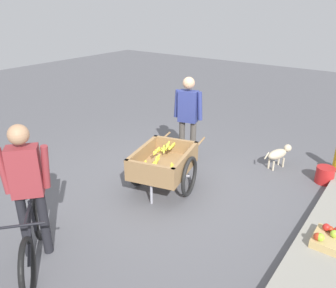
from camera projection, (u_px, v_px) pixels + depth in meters
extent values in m
plane|color=#56565B|center=(171.00, 183.00, 5.81)|extent=(24.00, 24.00, 0.00)
cube|color=#937047|center=(163.00, 167.00, 5.47)|extent=(1.26, 1.04, 0.10)
cube|color=#937047|center=(149.00, 171.00, 4.96)|extent=(0.25, 0.79, 0.24)
cube|color=#937047|center=(175.00, 145.00, 5.85)|extent=(0.25, 0.79, 0.24)
cube|color=#937047|center=(185.00, 161.00, 5.28)|extent=(1.08, 0.32, 0.24)
cube|color=#937047|center=(142.00, 154.00, 5.54)|extent=(1.08, 0.32, 0.24)
torus|color=black|center=(189.00, 176.00, 5.35)|extent=(0.64, 0.21, 0.64)
torus|color=black|center=(139.00, 167.00, 5.66)|extent=(0.64, 0.21, 0.64)
cylinder|color=#9E9EA8|center=(164.00, 171.00, 5.50)|extent=(0.25, 0.86, 0.04)
cylinder|color=#937047|center=(200.00, 143.00, 6.00)|extent=(0.54, 0.17, 0.04)
cylinder|color=#937047|center=(164.00, 138.00, 6.24)|extent=(0.54, 0.17, 0.04)
cylinder|color=#9E9EA8|center=(151.00, 193.00, 5.16)|extent=(0.04, 0.04, 0.35)
ellipsoid|color=gold|center=(164.00, 149.00, 5.77)|extent=(0.18, 0.06, 0.13)
ellipsoid|color=gold|center=(164.00, 149.00, 5.75)|extent=(0.18, 0.06, 0.05)
ellipsoid|color=gold|center=(164.00, 149.00, 5.73)|extent=(0.17, 0.13, 0.14)
ellipsoid|color=gold|center=(186.00, 157.00, 5.53)|extent=(0.18, 0.06, 0.15)
ellipsoid|color=gold|center=(186.00, 157.00, 5.51)|extent=(0.18, 0.14, 0.09)
ellipsoid|color=gold|center=(186.00, 156.00, 5.49)|extent=(0.19, 0.12, 0.09)
ellipsoid|color=gold|center=(187.00, 156.00, 5.47)|extent=(0.18, 0.08, 0.14)
ellipsoid|color=gold|center=(168.00, 146.00, 5.76)|extent=(0.18, 0.07, 0.14)
ellipsoid|color=gold|center=(168.00, 146.00, 5.74)|extent=(0.17, 0.15, 0.05)
ellipsoid|color=gold|center=(167.00, 146.00, 5.71)|extent=(0.17, 0.06, 0.16)
ellipsoid|color=gold|center=(158.00, 158.00, 5.38)|extent=(0.17, 0.13, 0.15)
ellipsoid|color=gold|center=(158.00, 158.00, 5.36)|extent=(0.18, 0.11, 0.05)
ellipsoid|color=gold|center=(157.00, 159.00, 5.33)|extent=(0.17, 0.05, 0.14)
ellipsoid|color=gold|center=(171.00, 147.00, 5.65)|extent=(0.19, 0.09, 0.12)
ellipsoid|color=gold|center=(172.00, 147.00, 5.64)|extent=(0.19, 0.08, 0.10)
ellipsoid|color=gold|center=(172.00, 147.00, 5.62)|extent=(0.18, 0.05, 0.05)
ellipsoid|color=gold|center=(172.00, 146.00, 5.61)|extent=(0.19, 0.07, 0.10)
ellipsoid|color=gold|center=(172.00, 146.00, 5.59)|extent=(0.18, 0.06, 0.13)
ellipsoid|color=gold|center=(171.00, 169.00, 4.98)|extent=(0.17, 0.12, 0.14)
ellipsoid|color=gold|center=(171.00, 168.00, 4.96)|extent=(0.19, 0.08, 0.10)
ellipsoid|color=gold|center=(171.00, 168.00, 4.95)|extent=(0.18, 0.07, 0.05)
ellipsoid|color=gold|center=(171.00, 168.00, 4.93)|extent=(0.19, 0.08, 0.09)
ellipsoid|color=gold|center=(171.00, 168.00, 4.92)|extent=(0.17, 0.13, 0.14)
ellipsoid|color=gold|center=(157.00, 151.00, 5.49)|extent=(0.18, 0.09, 0.14)
ellipsoid|color=gold|center=(157.00, 151.00, 5.46)|extent=(0.19, 0.08, 0.05)
ellipsoid|color=gold|center=(157.00, 151.00, 5.44)|extent=(0.18, 0.07, 0.14)
ellipsoid|color=gold|center=(145.00, 165.00, 5.11)|extent=(0.18, 0.11, 0.14)
ellipsoid|color=gold|center=(145.00, 165.00, 5.09)|extent=(0.19, 0.12, 0.07)
ellipsoid|color=gold|center=(145.00, 165.00, 5.07)|extent=(0.19, 0.12, 0.08)
ellipsoid|color=gold|center=(145.00, 165.00, 5.06)|extent=(0.18, 0.11, 0.13)
ellipsoid|color=gold|center=(156.00, 162.00, 5.20)|extent=(0.18, 0.11, 0.13)
ellipsoid|color=gold|center=(156.00, 162.00, 5.19)|extent=(0.17, 0.15, 0.11)
ellipsoid|color=gold|center=(156.00, 162.00, 5.17)|extent=(0.18, 0.13, 0.05)
ellipsoid|color=gold|center=(156.00, 161.00, 5.16)|extent=(0.19, 0.06, 0.10)
ellipsoid|color=gold|center=(156.00, 161.00, 5.15)|extent=(0.17, 0.13, 0.14)
cylinder|color=#4C4742|center=(193.00, 142.00, 6.41)|extent=(0.11, 0.11, 0.81)
cylinder|color=#4C4742|center=(182.00, 141.00, 6.49)|extent=(0.11, 0.11, 0.81)
cube|color=navy|center=(188.00, 106.00, 6.18)|extent=(0.28, 0.38, 0.57)
sphere|color=tan|center=(189.00, 83.00, 6.02)|extent=(0.22, 0.22, 0.22)
cylinder|color=navy|center=(200.00, 106.00, 6.10)|extent=(0.08, 0.11, 0.52)
cylinder|color=navy|center=(177.00, 103.00, 6.25)|extent=(0.08, 0.11, 0.52)
torus|color=black|center=(28.00, 269.00, 3.49)|extent=(0.48, 0.54, 0.66)
torus|color=black|center=(39.00, 214.00, 4.39)|extent=(0.48, 0.54, 0.66)
cylinder|color=black|center=(29.00, 209.00, 3.79)|extent=(0.42, 0.48, 0.04)
cylinder|color=black|center=(33.00, 216.00, 3.96)|extent=(0.09, 0.10, 0.45)
cylinder|color=black|center=(29.00, 236.00, 3.71)|extent=(0.38, 0.42, 0.43)
ellipsoid|color=black|center=(29.00, 195.00, 3.88)|extent=(0.20, 0.08, 0.06)
cylinder|color=black|center=(20.00, 226.00, 3.34)|extent=(0.37, 0.32, 0.03)
cylinder|color=black|center=(44.00, 223.00, 4.07)|extent=(0.11, 0.11, 0.83)
cylinder|color=black|center=(25.00, 226.00, 4.02)|extent=(0.11, 0.11, 0.83)
cube|color=maroon|center=(25.00, 171.00, 3.77)|extent=(0.39, 0.37, 0.59)
sphere|color=tan|center=(18.00, 135.00, 3.60)|extent=(0.22, 0.22, 0.22)
cylinder|color=maroon|center=(46.00, 167.00, 3.80)|extent=(0.08, 0.14, 0.53)
cylinder|color=maroon|center=(3.00, 171.00, 3.71)|extent=(0.08, 0.15, 0.53)
ellipsoid|color=beige|center=(277.00, 154.00, 6.24)|extent=(0.48, 0.33, 0.18)
sphere|color=beige|center=(288.00, 148.00, 6.35)|extent=(0.14, 0.14, 0.14)
cylinder|color=beige|center=(267.00, 156.00, 6.08)|extent=(0.11, 0.06, 0.12)
cylinder|color=beige|center=(279.00, 160.00, 6.41)|extent=(0.04, 0.04, 0.18)
cylinder|color=beige|center=(283.00, 162.00, 6.33)|extent=(0.04, 0.04, 0.18)
cylinder|color=beige|center=(269.00, 164.00, 6.28)|extent=(0.04, 0.04, 0.18)
cylinder|color=beige|center=(273.00, 166.00, 6.20)|extent=(0.04, 0.04, 0.18)
cylinder|color=#B21E1E|center=(325.00, 175.00, 5.77)|extent=(0.30, 0.30, 0.28)
cube|color=tan|center=(326.00, 244.00, 4.20)|extent=(0.44, 0.32, 0.22)
sphere|color=#B23319|center=(330.00, 229.00, 4.22)|extent=(0.07, 0.07, 0.07)
sphere|color=#B23319|center=(317.00, 236.00, 4.08)|extent=(0.09, 0.09, 0.09)
sphere|color=#99BF33|center=(320.00, 237.00, 4.06)|extent=(0.10, 0.10, 0.10)
sphere|color=red|center=(326.00, 227.00, 4.24)|extent=(0.09, 0.09, 0.09)
sphere|color=#99BF33|center=(334.00, 234.00, 4.12)|extent=(0.09, 0.09, 0.09)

